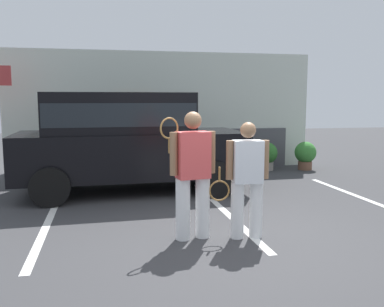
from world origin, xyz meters
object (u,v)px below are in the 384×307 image
at_px(potted_plant_by_porch, 267,155).
at_px(potted_plant_secondary, 305,154).
at_px(tennis_player_man, 193,173).
at_px(parked_suv, 126,137).
at_px(tennis_player_woman, 247,179).

bearing_deg(potted_plant_by_porch, potted_plant_secondary, -7.42).
bearing_deg(tennis_player_man, parked_suv, -85.09).
bearing_deg(tennis_player_man, potted_plant_by_porch, -129.57).
bearing_deg(parked_suv, potted_plant_by_porch, 24.80).
distance_m(parked_suv, tennis_player_woman, 3.64).
xyz_separation_m(parked_suv, potted_plant_secondary, (4.94, 1.74, -0.72)).
bearing_deg(tennis_player_man, potted_plant_secondary, -138.25).
relative_size(tennis_player_woman, potted_plant_secondary, 2.10).
height_order(parked_suv, potted_plant_by_porch, parked_suv).
distance_m(potted_plant_by_porch, potted_plant_secondary, 1.08).
xyz_separation_m(parked_suv, tennis_player_woman, (1.45, -3.32, -0.31)).
height_order(parked_suv, tennis_player_man, parked_suv).
distance_m(tennis_player_man, potted_plant_secondary, 6.51).
relative_size(parked_suv, tennis_player_man, 2.64).
relative_size(parked_suv, potted_plant_secondary, 6.02).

